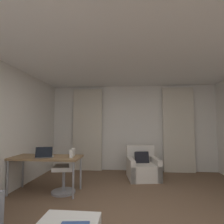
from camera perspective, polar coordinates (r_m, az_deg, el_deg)
name	(u,v)px	position (r m, az deg, el deg)	size (l,w,h in m)	color
wall_window	(132,127)	(5.62, 6.33, -4.93)	(5.12, 0.06, 2.60)	silver
ceiling	(134,40)	(2.87, 7.11, 21.73)	(5.12, 6.12, 0.06)	white
curtain_left_panel	(87,129)	(5.64, -7.83, -5.42)	(0.90, 0.06, 2.50)	beige
curtain_right_panel	(178,129)	(5.68, 20.43, -5.19)	(0.90, 0.06, 2.50)	beige
armchair	(143,168)	(4.93, 9.73, -17.11)	(0.87, 0.92, 0.82)	silver
desk	(46,159)	(4.07, -20.18, -14.01)	(1.42, 0.62, 0.72)	olive
desk_chair	(66,173)	(3.99, -14.53, -18.33)	(0.48, 0.48, 0.88)	gray
laptop	(45,155)	(3.94, -20.67, -12.75)	(0.37, 0.32, 0.22)	#ADADB2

